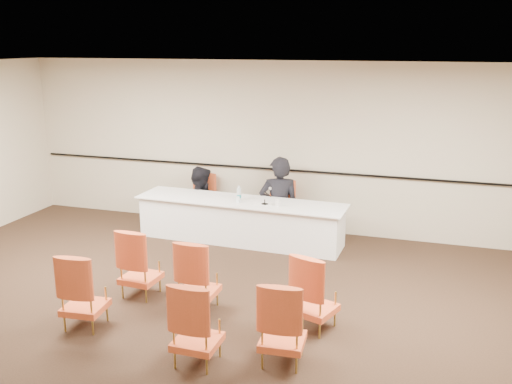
# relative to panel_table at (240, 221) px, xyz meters

# --- Properties ---
(floor) EXTENTS (10.00, 10.00, 0.00)m
(floor) POSITION_rel_panel_table_xyz_m (0.53, -3.09, -0.36)
(floor) COLOR black
(floor) RESTS_ON ground
(ceiling) EXTENTS (10.00, 10.00, 0.00)m
(ceiling) POSITION_rel_panel_table_xyz_m (0.53, -3.09, 2.64)
(ceiling) COLOR silver
(ceiling) RESTS_ON ground
(wall_back) EXTENTS (10.00, 0.04, 3.00)m
(wall_back) POSITION_rel_panel_table_xyz_m (0.53, 0.91, 1.14)
(wall_back) COLOR #C5B29B
(wall_back) RESTS_ON ground
(wall_rail) EXTENTS (9.80, 0.04, 0.03)m
(wall_rail) POSITION_rel_panel_table_xyz_m (0.53, 0.87, 0.74)
(wall_rail) COLOR black
(wall_rail) RESTS_ON wall_back
(panel_table) EXTENTS (3.62, 0.96, 0.72)m
(panel_table) POSITION_rel_panel_table_xyz_m (0.00, 0.00, 0.00)
(panel_table) COLOR white
(panel_table) RESTS_ON ground
(panelist_main) EXTENTS (0.81, 0.65, 1.93)m
(panelist_main) POSITION_rel_panel_table_xyz_m (0.54, 0.52, 0.08)
(panelist_main) COLOR black
(panelist_main) RESTS_ON ground
(panelist_main_chair) EXTENTS (0.52, 0.52, 0.95)m
(panelist_main_chair) POSITION_rel_panel_table_xyz_m (0.54, 0.52, 0.12)
(panelist_main_chair) COLOR #BD4B22
(panelist_main_chair) RESTS_ON ground
(panelist_second) EXTENTS (0.94, 0.82, 1.66)m
(panelist_second) POSITION_rel_panel_table_xyz_m (-0.98, 0.58, -0.07)
(panelist_second) COLOR black
(panelist_second) RESTS_ON ground
(panelist_second_chair) EXTENTS (0.52, 0.52, 0.95)m
(panelist_second_chair) POSITION_rel_panel_table_xyz_m (-0.98, 0.58, 0.12)
(panelist_second_chair) COLOR #BD4B22
(panelist_second_chair) RESTS_ON ground
(papers) EXTENTS (0.34, 0.28, 0.00)m
(papers) POSITION_rel_panel_table_xyz_m (0.43, -0.08, 0.36)
(papers) COLOR white
(papers) RESTS_ON panel_table
(microphone) EXTENTS (0.16, 0.22, 0.27)m
(microphone) POSITION_rel_panel_table_xyz_m (0.47, -0.11, 0.50)
(microphone) COLOR black
(microphone) RESTS_ON panel_table
(water_bottle) EXTENTS (0.10, 0.10, 0.25)m
(water_bottle) POSITION_rel_panel_table_xyz_m (-0.02, 0.01, 0.49)
(water_bottle) COLOR #177B81
(water_bottle) RESTS_ON panel_table
(drinking_glass) EXTENTS (0.07, 0.07, 0.10)m
(drinking_glass) POSITION_rel_panel_table_xyz_m (0.01, -0.13, 0.41)
(drinking_glass) COLOR white
(drinking_glass) RESTS_ON panel_table
(coffee_cup) EXTENTS (0.09, 0.09, 0.12)m
(coffee_cup) POSITION_rel_panel_table_xyz_m (0.69, -0.14, 0.42)
(coffee_cup) COLOR silver
(coffee_cup) RESTS_ON panel_table
(aud_chair_front_left) EXTENTS (0.53, 0.53, 0.95)m
(aud_chair_front_left) POSITION_rel_panel_table_xyz_m (-0.56, -2.44, 0.12)
(aud_chair_front_left) COLOR #BD4B22
(aud_chair_front_left) RESTS_ON ground
(aud_chair_front_mid) EXTENTS (0.51, 0.51, 0.95)m
(aud_chair_front_mid) POSITION_rel_panel_table_xyz_m (0.35, -2.60, 0.12)
(aud_chair_front_mid) COLOR #BD4B22
(aud_chair_front_mid) RESTS_ON ground
(aud_chair_front_right) EXTENTS (0.63, 0.63, 0.95)m
(aud_chair_front_right) POSITION_rel_panel_table_xyz_m (1.85, -2.63, 0.12)
(aud_chair_front_right) COLOR #BD4B22
(aud_chair_front_right) RESTS_ON ground
(aud_chair_back_left) EXTENTS (0.54, 0.54, 0.95)m
(aud_chair_back_left) POSITION_rel_panel_table_xyz_m (-0.76, -3.42, 0.12)
(aud_chair_back_left) COLOR #BD4B22
(aud_chair_back_left) RESTS_ON ground
(aud_chair_back_mid) EXTENTS (0.51, 0.51, 0.95)m
(aud_chair_back_mid) POSITION_rel_panel_table_xyz_m (0.83, -3.75, 0.12)
(aud_chair_back_mid) COLOR #BD4B22
(aud_chair_back_mid) RESTS_ON ground
(aud_chair_back_right) EXTENTS (0.54, 0.54, 0.95)m
(aud_chair_back_right) POSITION_rel_panel_table_xyz_m (1.68, -3.47, 0.12)
(aud_chair_back_right) COLOR #BD4B22
(aud_chair_back_right) RESTS_ON ground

